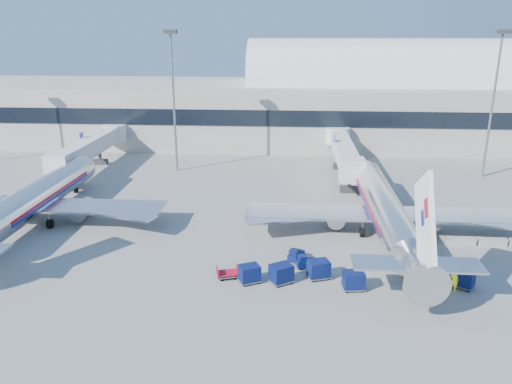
# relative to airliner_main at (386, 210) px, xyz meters

# --- Properties ---
(ground) EXTENTS (260.00, 260.00, 0.00)m
(ground) POSITION_rel_airliner_main_xyz_m (-10.00, -4.51, -2.93)
(ground) COLOR gray
(ground) RESTS_ON ground
(terminal) EXTENTS (170.00, 28.15, 21.00)m
(terminal) POSITION_rel_airliner_main_xyz_m (-23.60, 51.46, 4.60)
(terminal) COLOR #B2AA9E
(terminal) RESTS_ON ground
(airliner_main) EXTENTS (32.00, 37.26, 12.07)m
(airliner_main) POSITION_rel_airliner_main_xyz_m (0.00, 0.00, 0.00)
(airliner_main) COLOR silver
(airliner_main) RESTS_ON ground
(airliner_mid) EXTENTS (32.00, 37.26, 12.07)m
(airliner_mid) POSITION_rel_airliner_main_xyz_m (-42.00, 0.00, 0.00)
(airliner_mid) COLOR silver
(airliner_mid) RESTS_ON ground
(jetbridge_near) EXTENTS (4.40, 27.50, 6.25)m
(jetbridge_near) POSITION_rel_airliner_main_xyz_m (-2.40, 26.30, 1.00)
(jetbridge_near) COLOR silver
(jetbridge_near) RESTS_ON ground
(jetbridge_mid) EXTENTS (4.40, 27.50, 6.25)m
(jetbridge_mid) POSITION_rel_airliner_main_xyz_m (-44.40, 26.30, 1.00)
(jetbridge_mid) COLOR silver
(jetbridge_mid) RESTS_ON ground
(mast_west) EXTENTS (2.00, 1.20, 22.60)m
(mast_west) POSITION_rel_airliner_main_xyz_m (-30.00, 25.49, 11.87)
(mast_west) COLOR slate
(mast_west) RESTS_ON ground
(mast_east) EXTENTS (2.00, 1.20, 22.60)m
(mast_east) POSITION_rel_airliner_main_xyz_m (20.00, 25.49, 11.87)
(mast_east) COLOR slate
(mast_east) RESTS_ON ground
(barrier_near) EXTENTS (3.00, 0.55, 0.90)m
(barrier_near) POSITION_rel_airliner_main_xyz_m (8.00, -2.51, -2.48)
(barrier_near) COLOR #9E9E96
(barrier_near) RESTS_ON ground
(barrier_mid) EXTENTS (3.00, 0.55, 0.90)m
(barrier_mid) POSITION_rel_airliner_main_xyz_m (11.30, -2.51, -2.48)
(barrier_mid) COLOR #9E9E96
(barrier_mid) RESTS_ON ground
(tug_lead) EXTENTS (2.27, 1.55, 1.35)m
(tug_lead) POSITION_rel_airliner_main_xyz_m (-9.21, -9.30, -2.31)
(tug_lead) COLOR #091344
(tug_lead) RESTS_ON ground
(tug_right) EXTENTS (2.58, 2.72, 1.63)m
(tug_right) POSITION_rel_airliner_main_xyz_m (1.10, -7.52, -2.18)
(tug_right) COLOR #091344
(tug_right) RESTS_ON ground
(tug_left) EXTENTS (1.82, 2.27, 1.33)m
(tug_left) POSITION_rel_airliner_main_xyz_m (-10.21, -7.68, -2.32)
(tug_left) COLOR #091344
(tug_left) RESTS_ON ground
(cart_train_a) EXTENTS (2.43, 2.12, 1.80)m
(cart_train_a) POSITION_rel_airliner_main_xyz_m (-8.06, -11.44, -1.97)
(cart_train_a) COLOR #091344
(cart_train_a) RESTS_ON ground
(cart_train_b) EXTENTS (2.59, 2.45, 1.82)m
(cart_train_b) POSITION_rel_airliner_main_xyz_m (-11.57, -12.61, -1.95)
(cart_train_b) COLOR #091344
(cart_train_b) RESTS_ON ground
(cart_train_c) EXTENTS (2.40, 2.18, 1.72)m
(cart_train_c) POSITION_rel_airliner_main_xyz_m (-14.53, -12.74, -2.01)
(cart_train_c) COLOR #091344
(cart_train_c) RESTS_ON ground
(cart_solo_near) EXTENTS (2.15, 1.75, 1.73)m
(cart_solo_near) POSITION_rel_airliner_main_xyz_m (-5.00, -13.39, -2.00)
(cart_solo_near) COLOR #091344
(cart_solo_near) RESTS_ON ground
(cart_solo_far) EXTENTS (2.62, 2.49, 1.84)m
(cart_solo_far) POSITION_rel_airliner_main_xyz_m (5.01, -12.15, -1.94)
(cart_solo_far) COLOR #091344
(cart_solo_far) RESTS_ON ground
(cart_open_red) EXTENTS (2.40, 2.01, 0.55)m
(cart_open_red) POSITION_rel_airliner_main_xyz_m (-16.67, -11.96, -2.53)
(cart_open_red) COLOR slate
(cart_open_red) RESTS_ON ground
(ramp_worker) EXTENTS (0.85, 0.80, 1.96)m
(ramp_worker) POSITION_rel_airliner_main_xyz_m (4.03, -12.86, -1.95)
(ramp_worker) COLOR #EDFF1A
(ramp_worker) RESTS_ON ground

